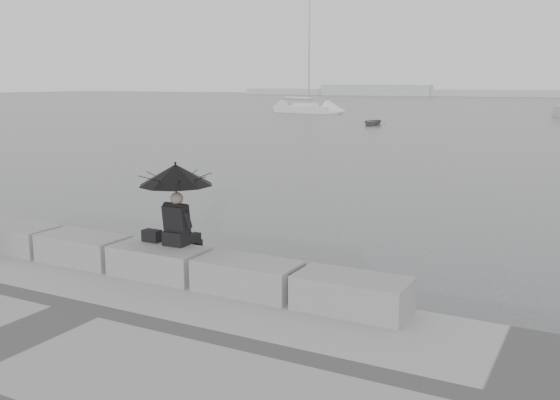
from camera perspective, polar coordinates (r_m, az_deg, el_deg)
The scene contains 11 objects.
ground at distance 11.08m, azimuth -9.39°, elevation -8.72°, with size 360.00×360.00×0.00m, color #46494B.
stone_block_far_left at distance 12.87m, azimuth -22.90°, elevation -3.20°, with size 1.60×0.80×0.50m, color slate.
stone_block_left at distance 11.63m, azimuth -17.57°, elevation -4.28°, with size 1.60×0.80×0.50m, color slate.
stone_block_centre at distance 10.51m, azimuth -11.00°, elevation -5.55°, with size 1.60×0.80×0.50m, color slate.
stone_block_right at distance 9.57m, azimuth -2.99°, elevation -7.00°, with size 1.60×0.80×0.50m, color slate.
stone_block_far_right at distance 8.86m, azimuth 6.59°, elevation -8.53°, with size 1.60×0.80×0.50m, color slate.
seated_person at distance 10.31m, azimuth -9.52°, elevation 1.41°, with size 1.22×1.22×1.39m.
bag at distance 10.79m, azimuth -11.64°, elevation -3.22°, with size 0.31×0.18×0.20m, color black.
distant_landmass at distance 163.44m, azimuth 23.14°, elevation 8.95°, with size 180.00×8.00×2.80m.
sailboat_left at distance 75.22m, azimuth 2.33°, elevation 8.37°, with size 8.27×3.92×12.90m.
dinghy at distance 54.46m, azimuth 8.44°, elevation 7.07°, with size 3.04×1.29×0.52m, color gray.
Camera 1 is at (6.40, -8.26, 3.67)m, focal length 40.00 mm.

